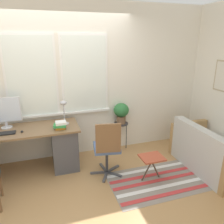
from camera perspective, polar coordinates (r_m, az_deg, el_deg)
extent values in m
plane|color=tan|center=(3.72, -10.78, -15.86)|extent=(14.00, 14.00, 0.00)
cube|color=white|center=(3.89, -13.40, 7.16)|extent=(9.00, 0.06, 2.70)
cube|color=white|center=(3.82, -20.31, 8.57)|extent=(0.82, 0.02, 1.36)
cube|color=white|center=(3.81, -20.32, 8.55)|extent=(0.75, 0.01, 1.29)
cube|color=white|center=(3.89, -7.11, 9.68)|extent=(0.82, 0.02, 1.36)
cube|color=white|center=(3.88, -7.08, 9.66)|extent=(0.75, 0.01, 1.29)
cube|color=white|center=(3.98, -12.97, -0.30)|extent=(1.75, 0.11, 0.04)
cube|color=white|center=(4.39, 26.56, 6.95)|extent=(0.06, 9.00, 2.70)
cube|color=tan|center=(4.30, 27.05, 8.34)|extent=(0.02, 0.38, 0.54)
cube|color=silver|center=(4.29, 26.97, 8.34)|extent=(0.01, 0.33, 0.49)
cube|color=brown|center=(3.69, -23.98, -4.64)|extent=(1.93, 0.65, 0.03)
cube|color=#4C4C51|center=(3.82, -12.33, -8.79)|extent=(0.40, 0.57, 0.71)
cylinder|color=silver|center=(3.84, -25.75, -3.62)|extent=(0.17, 0.17, 0.02)
cylinder|color=silver|center=(3.82, -25.86, -2.84)|extent=(0.04, 0.04, 0.10)
cube|color=silver|center=(3.76, -26.33, 0.48)|extent=(0.48, 0.02, 0.39)
cube|color=silver|center=(3.74, -26.36, 0.42)|extent=(0.45, 0.01, 0.37)
cube|color=black|center=(3.61, -26.76, -5.08)|extent=(0.37, 0.13, 0.02)
ellipsoid|color=black|center=(3.55, -22.47, -4.73)|extent=(0.04, 0.06, 0.03)
cylinder|color=#ADADB2|center=(3.70, -12.25, -2.97)|extent=(0.14, 0.14, 0.01)
cylinder|color=#ADADB2|center=(3.64, -12.43, -0.48)|extent=(0.02, 0.02, 0.33)
ellipsoid|color=#ADADB2|center=(3.59, -12.63, 2.32)|extent=(0.11, 0.11, 0.07)
cube|color=orange|center=(3.52, -13.26, -3.91)|extent=(0.16, 0.16, 0.04)
cube|color=green|center=(3.50, -13.44, -3.41)|extent=(0.21, 0.19, 0.04)
cube|color=white|center=(3.48, -13.21, -2.77)|extent=(0.16, 0.15, 0.04)
cylinder|color=brown|center=(3.49, -27.15, -16.23)|extent=(0.04, 0.04, 0.41)
cube|color=#47474C|center=(3.69, -3.51, -15.52)|extent=(0.27, 0.08, 0.03)
cube|color=#47474C|center=(3.59, -1.77, -16.56)|extent=(0.16, 0.26, 0.03)
cube|color=#47474C|center=(3.65, 0.60, -15.94)|extent=(0.22, 0.22, 0.03)
cube|color=#47474C|center=(3.78, 0.22, -14.60)|extent=(0.26, 0.15, 0.03)
cube|color=#47474C|center=(3.80, -2.22, -14.36)|extent=(0.07, 0.27, 0.03)
cylinder|color=#333338|center=(3.59, -1.36, -12.52)|extent=(0.04, 0.04, 0.40)
cube|color=#4C6699|center=(3.47, -1.39, -9.25)|extent=(0.46, 0.45, 0.06)
cube|color=brown|center=(3.18, -0.98, -6.90)|extent=(0.37, 0.10, 0.45)
cube|color=beige|center=(4.09, 24.41, -10.53)|extent=(0.75, 1.18, 0.42)
cube|color=beige|center=(3.74, 21.77, -6.32)|extent=(0.16, 1.18, 0.35)
cube|color=#A87F4C|center=(4.47, 19.23, -6.02)|extent=(0.75, 0.09, 0.61)
cylinder|color=#333338|center=(4.20, 2.39, -3.04)|extent=(0.27, 0.27, 0.02)
cylinder|color=#333338|center=(4.35, 3.76, -6.26)|extent=(0.01, 0.01, 0.53)
cylinder|color=#333338|center=(4.38, 1.18, -6.05)|extent=(0.01, 0.01, 0.53)
cylinder|color=#333338|center=(4.21, 2.07, -7.10)|extent=(0.01, 0.01, 0.53)
cylinder|color=brown|center=(4.17, 2.40, -2.01)|extent=(0.17, 0.17, 0.14)
ellipsoid|color=#2D7038|center=(4.11, 2.44, 0.52)|extent=(0.29, 0.29, 0.26)
cube|color=gray|center=(3.59, 11.51, -17.25)|extent=(1.44, 0.89, 0.01)
cube|color=#C63838|center=(3.37, 14.34, -20.07)|extent=(1.41, 0.07, 0.00)
cube|color=white|center=(3.47, 12.87, -18.59)|extent=(1.41, 0.07, 0.00)
cube|color=#C63838|center=(3.58, 11.52, -17.19)|extent=(1.41, 0.07, 0.00)
cube|color=#C63838|center=(3.70, 10.26, -15.87)|extent=(1.41, 0.07, 0.00)
cube|color=white|center=(3.82, 9.10, -14.63)|extent=(1.41, 0.07, 0.00)
cube|color=#B24C33|center=(3.43, 10.39, -11.60)|extent=(0.35, 0.30, 0.02)
cylinder|color=#4C3D2D|center=(3.50, 9.30, -14.54)|extent=(0.20, 0.02, 0.37)
cylinder|color=#4C3D2D|center=(3.55, 11.10, -14.13)|extent=(0.20, 0.02, 0.37)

